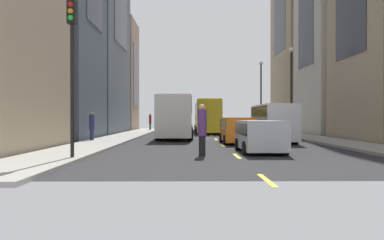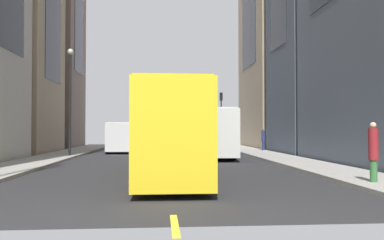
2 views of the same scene
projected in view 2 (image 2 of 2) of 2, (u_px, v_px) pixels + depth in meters
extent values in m
plane|color=#28282B|center=(165.00, 157.00, 29.34)|extent=(42.29, 42.29, 0.00)
cube|color=#9E9B93|center=(269.00, 155.00, 29.93)|extent=(2.92, 44.00, 0.15)
cube|color=#9E9B93|center=(56.00, 156.00, 28.75)|extent=(2.92, 44.00, 0.15)
cube|color=yellow|center=(163.00, 145.00, 50.27)|extent=(0.16, 2.00, 0.01)
cube|color=yellow|center=(163.00, 148.00, 44.29)|extent=(0.16, 2.00, 0.01)
cube|color=yellow|center=(164.00, 150.00, 38.31)|extent=(0.16, 2.00, 0.01)
cube|color=yellow|center=(164.00, 154.00, 32.33)|extent=(0.16, 2.00, 0.01)
cube|color=yellow|center=(165.00, 160.00, 26.35)|extent=(0.16, 2.00, 0.01)
cube|color=yellow|center=(167.00, 169.00, 20.37)|extent=(0.16, 2.00, 0.01)
cube|color=yellow|center=(169.00, 185.00, 14.38)|extent=(0.16, 2.00, 0.01)
cube|color=yellow|center=(175.00, 225.00, 8.40)|extent=(0.16, 2.00, 0.01)
cube|color=silver|center=(208.00, 132.00, 30.02)|extent=(2.55, 11.63, 3.00)
cube|color=black|center=(208.00, 121.00, 30.04)|extent=(2.60, 10.70, 1.20)
cube|color=beige|center=(208.00, 112.00, 30.06)|extent=(2.45, 11.16, 0.08)
cylinder|color=black|center=(232.00, 152.00, 26.49)|extent=(0.46, 1.00, 1.00)
cylinder|color=black|center=(196.00, 152.00, 26.31)|extent=(0.46, 1.00, 1.00)
cylinder|color=black|center=(217.00, 147.00, 33.68)|extent=(0.46, 1.00, 1.00)
cylinder|color=black|center=(189.00, 147.00, 33.49)|extent=(0.46, 1.00, 1.00)
cube|color=yellow|center=(169.00, 132.00, 18.29)|extent=(2.45, 14.21, 3.30)
cube|color=black|center=(169.00, 113.00, 18.31)|extent=(2.50, 13.07, 1.48)
cube|color=gold|center=(169.00, 95.00, 18.33)|extent=(2.35, 13.64, 0.08)
cylinder|color=black|center=(204.00, 176.00, 13.95)|extent=(0.44, 0.76, 0.76)
cylinder|color=black|center=(138.00, 177.00, 13.78)|extent=(0.44, 0.76, 0.76)
cylinder|color=black|center=(187.00, 158.00, 22.73)|extent=(0.44, 0.76, 0.76)
cylinder|color=black|center=(147.00, 158.00, 22.56)|extent=(0.44, 0.76, 0.76)
cube|color=white|center=(121.00, 137.00, 35.17)|extent=(2.05, 5.80, 2.30)
cube|color=black|center=(121.00, 128.00, 35.19)|extent=(2.09, 5.33, 0.69)
cube|color=silver|center=(121.00, 123.00, 35.20)|extent=(1.97, 5.57, 0.08)
cylinder|color=black|center=(131.00, 149.00, 33.43)|extent=(0.37, 0.72, 0.72)
cylinder|color=black|center=(108.00, 149.00, 33.28)|extent=(0.37, 0.72, 0.72)
cylinder|color=black|center=(134.00, 147.00, 37.01)|extent=(0.37, 0.72, 0.72)
cylinder|color=black|center=(113.00, 147.00, 36.87)|extent=(0.37, 0.72, 0.72)
cube|color=#B7BABF|center=(151.00, 141.00, 42.51)|extent=(1.87, 4.07, 1.29)
cube|color=black|center=(151.00, 138.00, 42.52)|extent=(1.90, 3.74, 0.54)
cube|color=#9C9EA2|center=(151.00, 134.00, 42.53)|extent=(1.79, 3.90, 0.08)
cylinder|color=black|center=(159.00, 146.00, 41.31)|extent=(0.34, 0.62, 0.62)
cylinder|color=black|center=(142.00, 146.00, 41.17)|extent=(0.34, 0.62, 0.62)
cylinder|color=black|center=(159.00, 145.00, 43.82)|extent=(0.34, 0.62, 0.62)
cylinder|color=black|center=(143.00, 145.00, 43.69)|extent=(0.34, 0.62, 0.62)
cube|color=orange|center=(152.00, 142.00, 36.33)|extent=(1.80, 4.60, 1.45)
cube|color=black|center=(152.00, 138.00, 36.34)|extent=(1.83, 4.23, 0.61)
cube|color=#BE6115|center=(152.00, 133.00, 36.35)|extent=(1.73, 4.41, 0.08)
cylinder|color=black|center=(162.00, 149.00, 34.96)|extent=(0.32, 0.62, 0.62)
cylinder|color=black|center=(142.00, 149.00, 34.83)|extent=(0.32, 0.62, 0.62)
cylinder|color=black|center=(162.00, 147.00, 37.80)|extent=(0.32, 0.62, 0.62)
cylinder|color=black|center=(144.00, 148.00, 37.67)|extent=(0.32, 0.62, 0.62)
cylinder|color=#336B38|center=(374.00, 171.00, 14.22)|extent=(0.25, 0.25, 0.77)
cylinder|color=maroon|center=(373.00, 144.00, 14.24)|extent=(0.34, 0.34, 1.12)
sphere|color=beige|center=(373.00, 125.00, 14.25)|extent=(0.21, 0.21, 0.21)
cylinder|color=navy|center=(263.00, 146.00, 35.96)|extent=(0.27, 0.27, 0.71)
cylinder|color=navy|center=(263.00, 136.00, 35.98)|extent=(0.36, 0.36, 1.02)
sphere|color=#8C6647|center=(263.00, 130.00, 35.99)|extent=(0.21, 0.21, 0.21)
cylinder|color=black|center=(177.00, 144.00, 44.29)|extent=(0.29, 0.29, 0.88)
cylinder|color=#593372|center=(177.00, 134.00, 44.31)|extent=(0.39, 0.39, 1.16)
sphere|color=beige|center=(177.00, 128.00, 44.33)|extent=(0.24, 0.24, 0.24)
cylinder|color=black|center=(221.00, 123.00, 46.53)|extent=(0.14, 0.14, 5.17)
cube|color=black|center=(221.00, 97.00, 46.60)|extent=(0.32, 0.32, 0.90)
sphere|color=red|center=(221.00, 95.00, 46.78)|extent=(0.20, 0.20, 0.20)
sphere|color=orange|center=(221.00, 97.00, 46.78)|extent=(0.20, 0.20, 0.20)
sphere|color=green|center=(221.00, 99.00, 46.77)|extent=(0.20, 0.20, 0.20)
cylinder|color=black|center=(70.00, 105.00, 28.81)|extent=(0.18, 0.18, 7.20)
sphere|color=silver|center=(70.00, 52.00, 28.89)|extent=(0.44, 0.44, 0.44)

